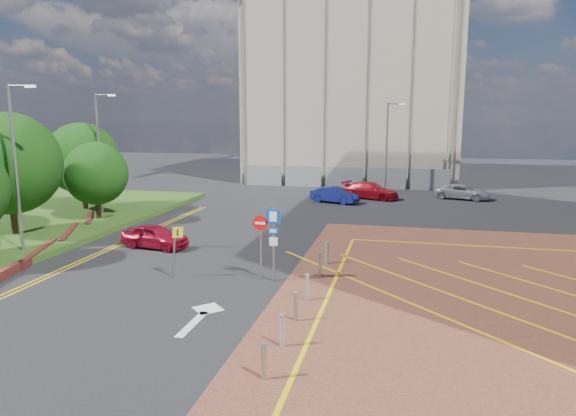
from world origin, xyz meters
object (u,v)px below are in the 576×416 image
(lamp_left_near, at_px, (16,162))
(lamp_back, at_px, (388,144))
(car_red_back, at_px, (370,190))
(car_silver_back, at_px, (463,192))
(tree_c, at_px, (96,174))
(lamp_left_far, at_px, (100,148))
(car_red_left, at_px, (155,236))
(tree_b, at_px, (9,164))
(car_blue_back, at_px, (334,195))
(tree_d, at_px, (82,158))
(warning_sign, at_px, (175,245))
(sign_cluster, at_px, (269,235))

(lamp_left_near, xyz_separation_m, lamp_back, (16.50, 26.00, -0.30))
(car_red_back, xyz_separation_m, car_silver_back, (7.53, 1.47, -0.08))
(tree_c, distance_m, lamp_left_near, 8.20)
(lamp_left_far, bearing_deg, car_silver_back, 28.32)
(lamp_left_near, distance_m, lamp_left_far, 10.20)
(lamp_left_far, distance_m, car_red_left, 11.05)
(lamp_left_near, bearing_deg, tree_c, 97.69)
(tree_b, relative_size, car_blue_back, 1.76)
(tree_d, bearing_deg, lamp_left_near, -69.65)
(warning_sign, distance_m, car_red_left, 5.64)
(sign_cluster, bearing_deg, car_red_back, 83.45)
(lamp_left_far, xyz_separation_m, car_blue_back, (14.71, 9.19, -4.03))
(tree_c, distance_m, car_red_left, 8.68)
(sign_cluster, relative_size, car_red_back, 0.67)
(car_silver_back, bearing_deg, tree_d, 130.94)
(car_blue_back, bearing_deg, warning_sign, -172.40)
(lamp_left_near, relative_size, car_red_back, 1.69)
(car_red_left, bearing_deg, warning_sign, -134.92)
(tree_b, xyz_separation_m, tree_c, (2.00, 5.00, -1.04))
(car_blue_back, bearing_deg, lamp_back, -10.80)
(tree_b, relative_size, tree_d, 1.11)
(warning_sign, bearing_deg, lamp_back, 74.36)
(tree_b, xyz_separation_m, car_red_back, (18.43, 18.94, -3.55))
(tree_c, xyz_separation_m, lamp_left_far, (-0.92, 2.00, 1.47))
(tree_c, relative_size, warning_sign, 2.18)
(lamp_left_far, relative_size, lamp_back, 1.00)
(tree_b, height_order, car_silver_back, tree_b)
(car_blue_back, bearing_deg, sign_cluster, -161.67)
(car_blue_back, bearing_deg, car_red_back, -25.54)
(tree_d, relative_size, car_red_back, 1.28)
(lamp_back, bearing_deg, car_silver_back, -22.10)
(tree_b, bearing_deg, car_red_back, 45.78)
(tree_c, relative_size, car_red_left, 1.36)
(lamp_left_far, relative_size, car_blue_back, 2.09)
(lamp_back, xyz_separation_m, sign_cluster, (-3.78, -27.02, -2.41))
(tree_c, xyz_separation_m, car_blue_back, (13.79, 11.19, -2.56))
(tree_c, height_order, lamp_left_far, lamp_left_far)
(tree_d, xyz_separation_m, lamp_back, (20.58, 15.00, 0.49))
(car_red_back, bearing_deg, car_silver_back, -60.62)
(tree_d, height_order, car_blue_back, tree_d)
(tree_c, relative_size, lamp_left_near, 0.61)
(tree_d, xyz_separation_m, car_blue_back, (16.79, 8.19, -3.24))
(car_blue_back, xyz_separation_m, car_red_back, (2.64, 2.75, 0.06))
(tree_b, xyz_separation_m, car_blue_back, (15.79, 16.19, -3.60))
(tree_d, height_order, car_red_back, tree_d)
(warning_sign, bearing_deg, car_red_back, 74.39)
(tree_b, xyz_separation_m, lamp_left_far, (1.08, 7.00, 0.42))
(lamp_back, bearing_deg, car_blue_back, -119.10)
(car_red_left, bearing_deg, tree_b, 98.43)
(warning_sign, relative_size, car_silver_back, 0.51)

